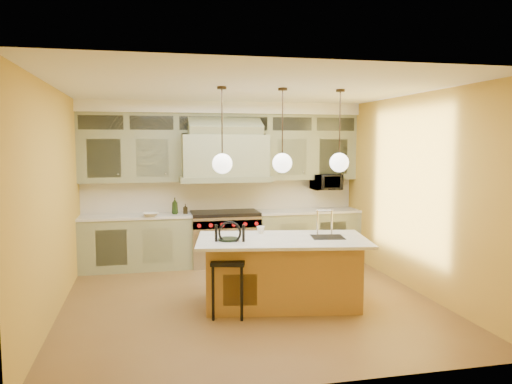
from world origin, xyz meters
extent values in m
plane|color=brown|center=(0.00, 0.00, 0.00)|extent=(5.00, 5.00, 0.00)
plane|color=white|center=(0.00, 0.00, 2.90)|extent=(5.00, 5.00, 0.00)
plane|color=gold|center=(0.00, 2.50, 1.45)|extent=(5.00, 0.00, 5.00)
plane|color=gold|center=(0.00, -2.50, 1.45)|extent=(5.00, 0.00, 5.00)
plane|color=gold|center=(-2.50, 0.00, 1.45)|extent=(0.00, 5.00, 5.00)
plane|color=gold|center=(2.50, 0.00, 1.45)|extent=(0.00, 5.00, 5.00)
cube|color=gray|center=(-1.55, 2.17, 0.45)|extent=(1.90, 0.65, 0.90)
cube|color=gray|center=(1.55, 2.17, 0.45)|extent=(1.90, 0.65, 0.90)
cube|color=white|center=(-1.55, 2.17, 0.92)|extent=(1.90, 0.68, 0.04)
cube|color=white|center=(1.55, 2.17, 0.92)|extent=(1.90, 0.68, 0.04)
cube|color=beige|center=(0.00, 2.48, 1.22)|extent=(5.00, 0.04, 0.56)
cube|color=gray|center=(-1.62, 2.33, 1.93)|extent=(1.75, 0.35, 0.85)
cube|color=gray|center=(1.62, 2.33, 1.93)|extent=(1.75, 0.35, 0.85)
cube|color=gray|center=(0.00, 2.15, 1.95)|extent=(1.50, 0.70, 0.75)
cube|color=#727A59|center=(0.00, 2.15, 1.55)|extent=(1.60, 0.76, 0.10)
cube|color=#333833|center=(0.00, 2.33, 2.53)|extent=(5.00, 0.35, 0.35)
cube|color=white|center=(0.00, 2.31, 2.80)|extent=(5.00, 0.47, 0.20)
cube|color=silver|center=(0.00, 2.15, 0.45)|extent=(1.20, 0.70, 0.90)
cube|color=black|center=(0.00, 2.15, 0.93)|extent=(1.20, 0.70, 0.06)
cube|color=silver|center=(0.00, 1.83, 0.78)|extent=(1.20, 0.06, 0.14)
cube|color=#A9773C|center=(0.40, -0.25, 0.44)|extent=(2.12, 1.27, 0.88)
cube|color=white|center=(0.39, -0.30, 0.90)|extent=(2.41, 1.56, 0.04)
cube|color=black|center=(1.01, -0.35, 0.90)|extent=(0.48, 0.45, 0.05)
cylinder|color=black|center=(-0.59, -0.66, 0.34)|extent=(0.04, 0.04, 0.68)
cylinder|color=black|center=(-0.25, -0.75, 0.34)|extent=(0.04, 0.04, 0.68)
cylinder|color=black|center=(-0.50, -0.32, 0.34)|extent=(0.04, 0.04, 0.68)
cylinder|color=black|center=(-0.16, -0.41, 0.34)|extent=(0.04, 0.04, 0.68)
cube|color=black|center=(-0.37, -0.54, 0.70)|extent=(0.51, 0.51, 0.05)
torus|color=black|center=(-0.33, -0.37, 1.04)|extent=(0.30, 0.11, 0.30)
imported|color=black|center=(1.95, 2.25, 1.45)|extent=(0.54, 0.37, 0.30)
imported|color=black|center=(-0.88, 2.15, 1.08)|extent=(0.12, 0.12, 0.29)
imported|color=black|center=(-0.70, 2.15, 1.03)|extent=(0.08, 0.08, 0.17)
imported|color=beige|center=(-1.30, 1.92, 0.97)|extent=(0.28, 0.28, 0.07)
imported|color=white|center=(0.19, 0.10, 0.97)|extent=(0.11, 0.11, 0.10)
cylinder|color=#2D2319|center=(-0.40, -0.25, 2.88)|extent=(0.12, 0.12, 0.03)
cylinder|color=#2D2319|center=(-0.40, -0.25, 2.44)|extent=(0.02, 0.02, 0.93)
sphere|color=white|center=(-0.40, -0.25, 1.92)|extent=(0.26, 0.26, 0.26)
cylinder|color=#2D2319|center=(0.40, -0.25, 2.88)|extent=(0.12, 0.12, 0.03)
cylinder|color=#2D2319|center=(0.40, -0.25, 2.44)|extent=(0.02, 0.02, 0.93)
sphere|color=white|center=(0.40, -0.25, 1.92)|extent=(0.26, 0.26, 0.26)
cylinder|color=#2D2319|center=(1.20, -0.25, 2.88)|extent=(0.12, 0.12, 0.03)
cylinder|color=#2D2319|center=(1.20, -0.25, 2.44)|extent=(0.02, 0.02, 0.93)
sphere|color=white|center=(1.20, -0.25, 1.92)|extent=(0.26, 0.26, 0.26)
camera|label=1|loc=(-1.36, -6.61, 2.19)|focal=35.00mm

